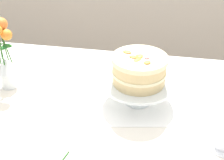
{
  "coord_description": "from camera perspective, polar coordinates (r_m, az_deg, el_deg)",
  "views": [
    {
      "loc": [
        0.25,
        -0.95,
        1.48
      ],
      "look_at": [
        0.07,
        0.02,
        0.86
      ],
      "focal_mm": 47.42,
      "sensor_mm": 36.0,
      "label": 1
    }
  ],
  "objects": [
    {
      "name": "linen_napkin",
      "position": [
        1.25,
        4.91,
        -4.18
      ],
      "size": [
        0.37,
        0.37,
        0.0
      ],
      "primitive_type": "cube",
      "rotation": [
        0.0,
        0.0,
        0.18
      ],
      "color": "white",
      "rests_on": "dining_table"
    },
    {
      "name": "dining_table",
      "position": [
        1.26,
        -3.42,
        -8.91
      ],
      "size": [
        1.4,
        1.0,
        0.74
      ],
      "color": "white",
      "rests_on": "ground"
    },
    {
      "name": "cake_stand",
      "position": [
        1.2,
        5.09,
        -1.04
      ],
      "size": [
        0.29,
        0.29,
        0.1
      ],
      "color": "silver",
      "rests_on": "linen_napkin"
    },
    {
      "name": "flower_vase",
      "position": [
        1.35,
        -20.08,
        4.3
      ],
      "size": [
        0.1,
        0.1,
        0.33
      ],
      "color": "silver",
      "rests_on": "dining_table"
    },
    {
      "name": "layer_cake",
      "position": [
        1.16,
        5.26,
        2.04
      ],
      "size": [
        0.22,
        0.22,
        0.12
      ],
      "color": "beige",
      "rests_on": "cake_stand"
    }
  ]
}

